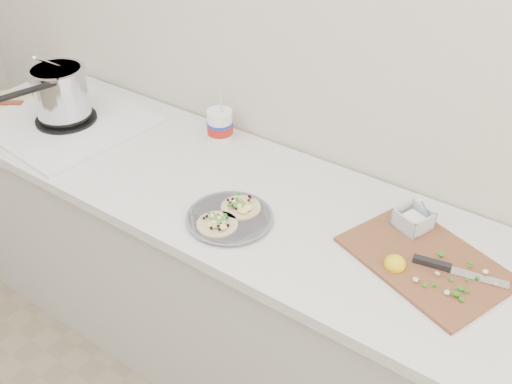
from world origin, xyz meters
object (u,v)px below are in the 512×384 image
Objects in this scene: stove at (63,103)px; tub at (220,123)px; taco_plate at (229,216)px; bacon_plate at (3,105)px; cutboard at (427,255)px.

stove reaches higher than tub.
bacon_plate is at bearing 177.22° from taco_plate.
tub is 0.91m from cutboard.
tub reaches higher than taco_plate.
stove reaches higher than bacon_plate.
bacon_plate is at bearing -164.63° from stove.
cutboard is 1.80m from bacon_plate.
cutboard is 2.01× the size of bacon_plate.
cutboard is (1.46, 0.06, -0.07)m from stove.
cutboard is (0.56, 0.18, -0.00)m from taco_plate.
taco_plate is 1.06× the size of bacon_plate.
stove reaches higher than taco_plate.
stove is at bearing -155.70° from tub.
cutboard is at bearing 3.80° from bacon_plate.
tub is (0.57, 0.26, -0.02)m from stove.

